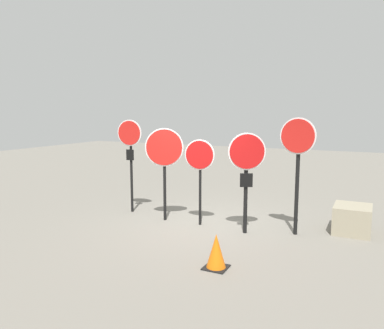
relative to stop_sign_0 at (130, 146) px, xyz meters
name	(u,v)px	position (x,y,z in m)	size (l,w,h in m)	color
ground_plane	(202,225)	(2.25, -0.27, -1.82)	(40.00, 40.00, 0.00)	gray
stop_sign_0	(130,146)	(0.00, 0.00, 0.00)	(0.70, 0.16, 2.51)	black
stop_sign_1	(164,155)	(1.23, -0.30, -0.15)	(0.84, 0.47, 2.33)	black
stop_sign_2	(200,162)	(2.18, -0.27, -0.29)	(0.72, 0.17, 2.08)	black
stop_sign_3	(247,165)	(3.37, -0.38, -0.26)	(0.75, 0.38, 2.27)	black
stop_sign_4	(298,153)	(4.38, 0.02, 0.02)	(0.79, 0.19, 2.60)	black
traffic_cone_0	(216,251)	(3.50, -2.42, -1.52)	(0.41, 0.41, 0.61)	black
storage_crate	(352,219)	(5.52, 0.75, -1.51)	(0.79, 0.90, 0.63)	#9E937A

